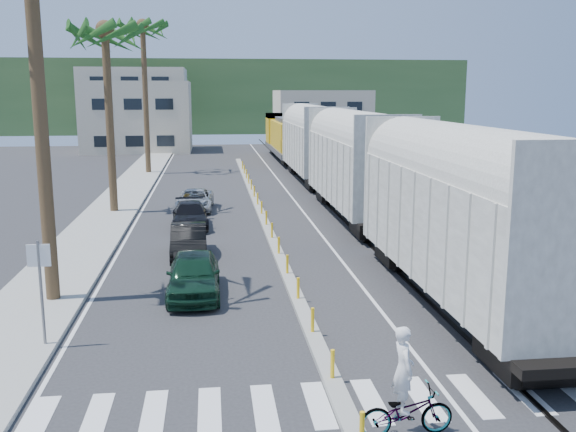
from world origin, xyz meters
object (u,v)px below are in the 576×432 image
(street_sign, at_px, (40,279))
(car_second, at_px, (189,241))
(car_lead, at_px, (194,274))
(cyclist, at_px, (406,401))

(street_sign, distance_m, car_second, 10.12)
(car_lead, xyz_separation_m, cyclist, (4.43, -9.67, 0.00))
(car_lead, xyz_separation_m, car_second, (-0.33, 5.20, -0.05))
(car_lead, height_order, cyclist, cyclist)
(cyclist, bearing_deg, street_sign, 53.55)
(car_lead, relative_size, car_second, 1.03)
(car_lead, height_order, car_second, car_lead)
(street_sign, xyz_separation_m, car_lead, (3.89, 4.19, -1.23))
(street_sign, relative_size, car_second, 0.71)
(car_second, height_order, cyclist, cyclist)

